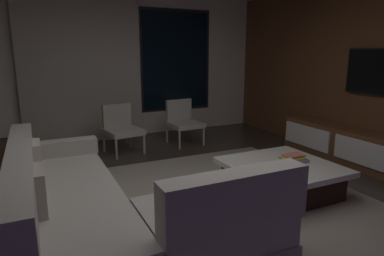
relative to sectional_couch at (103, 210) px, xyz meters
The scene contains 10 objects.
floor 0.99m from the sectional_couch, ahead, with size 9.20×9.20×0.00m, color #332B26.
back_wall_with_window 3.94m from the sectional_couch, 76.53° to the left, with size 6.60×0.30×2.70m.
area_rug 1.33m from the sectional_couch, ahead, with size 3.20×3.80×0.01m, color gray.
sectional_couch is the anchor object (origin of this frame).
coffee_table 2.06m from the sectional_couch, ahead, with size 1.16×1.16×0.36m.
book_stack_on_coffee_table 2.22m from the sectional_couch, ahead, with size 0.30×0.19×0.09m.
accent_chair_near_window 3.32m from the sectional_couch, 53.92° to the left, with size 0.57×0.59×0.78m.
accent_chair_by_curtain 2.74m from the sectional_couch, 72.72° to the left, with size 0.63×0.65×0.78m.
media_console 3.72m from the sectional_couch, ahead, with size 0.46×3.10×0.52m.
mounted_tv 4.05m from the sectional_couch, ahead, with size 0.05×1.11×0.64m.
Camera 1 is at (-1.39, -2.77, 1.60)m, focal length 31.16 mm.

